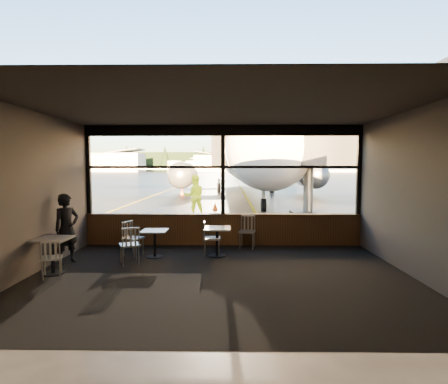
{
  "coord_description": "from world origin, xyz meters",
  "views": [
    {
      "loc": [
        0.18,
        -10.19,
        2.28
      ],
      "look_at": [
        0.02,
        1.0,
        1.5
      ],
      "focal_mm": 28.0,
      "sensor_mm": 36.0,
      "label": 1
    }
  ],
  "objects_px": {
    "cafe_table_mid": "(155,244)",
    "chair_mid_w": "(133,239)",
    "airliner": "(246,127)",
    "chair_near_w": "(212,239)",
    "passenger": "(67,229)",
    "cone_wing": "(182,192)",
    "chair_left_s": "(52,258)",
    "ground_crew": "(195,196)",
    "chair_mid_s": "(130,245)",
    "cafe_table_near": "(217,242)",
    "cafe_table_left": "(53,256)",
    "jet_bridge": "(306,165)",
    "chair_near_n": "(247,232)",
    "cone_nose": "(215,206)"
  },
  "relations": [
    {
      "from": "jet_bridge",
      "to": "cone_wing",
      "type": "height_order",
      "value": "jet_bridge"
    },
    {
      "from": "airliner",
      "to": "chair_near_w",
      "type": "distance_m",
      "value": 22.97
    },
    {
      "from": "airliner",
      "to": "passenger",
      "type": "xyz_separation_m",
      "value": [
        -5.38,
        -22.98,
        -5.03
      ]
    },
    {
      "from": "chair_mid_s",
      "to": "ground_crew",
      "type": "relative_size",
      "value": 0.47
    },
    {
      "from": "airliner",
      "to": "cafe_table_left",
      "type": "height_order",
      "value": "airliner"
    },
    {
      "from": "passenger",
      "to": "ground_crew",
      "type": "height_order",
      "value": "ground_crew"
    },
    {
      "from": "chair_near_n",
      "to": "cafe_table_left",
      "type": "bearing_deg",
      "value": 40.35
    },
    {
      "from": "cafe_table_mid",
      "to": "chair_mid_w",
      "type": "relative_size",
      "value": 0.78
    },
    {
      "from": "chair_mid_s",
      "to": "chair_near_n",
      "type": "bearing_deg",
      "value": 6.36
    },
    {
      "from": "chair_near_n",
      "to": "passenger",
      "type": "xyz_separation_m",
      "value": [
        -4.38,
        -1.63,
        0.37
      ]
    },
    {
      "from": "chair_near_n",
      "to": "cafe_table_near",
      "type": "bearing_deg",
      "value": 58.87
    },
    {
      "from": "jet_bridge",
      "to": "passenger",
      "type": "distance_m",
      "value": 10.59
    },
    {
      "from": "chair_left_s",
      "to": "cone_wing",
      "type": "xyz_separation_m",
      "value": [
        -0.3,
        22.06,
        -0.17
      ]
    },
    {
      "from": "chair_near_n",
      "to": "cone_nose",
      "type": "distance_m",
      "value": 8.99
    },
    {
      "from": "chair_near_w",
      "to": "chair_left_s",
      "type": "relative_size",
      "value": 1.1
    },
    {
      "from": "cafe_table_left",
      "to": "passenger",
      "type": "height_order",
      "value": "passenger"
    },
    {
      "from": "passenger",
      "to": "cone_wing",
      "type": "distance_m",
      "value": 20.97
    },
    {
      "from": "chair_left_s",
      "to": "ground_crew",
      "type": "relative_size",
      "value": 0.42
    },
    {
      "from": "passenger",
      "to": "cone_nose",
      "type": "xyz_separation_m",
      "value": [
        3.1,
        10.53,
        -0.62
      ]
    },
    {
      "from": "cafe_table_left",
      "to": "chair_near_w",
      "type": "relative_size",
      "value": 0.87
    },
    {
      "from": "cafe_table_mid",
      "to": "chair_mid_w",
      "type": "distance_m",
      "value": 0.61
    },
    {
      "from": "chair_near_w",
      "to": "chair_mid_w",
      "type": "relative_size",
      "value": 1.01
    },
    {
      "from": "cone_nose",
      "to": "cone_wing",
      "type": "height_order",
      "value": "cone_wing"
    },
    {
      "from": "chair_near_w",
      "to": "cone_wing",
      "type": "height_order",
      "value": "chair_near_w"
    },
    {
      "from": "jet_bridge",
      "to": "chair_mid_w",
      "type": "relative_size",
      "value": 12.21
    },
    {
      "from": "chair_left_s",
      "to": "ground_crew",
      "type": "bearing_deg",
      "value": 55.74
    },
    {
      "from": "chair_mid_s",
      "to": "cafe_table_mid",
      "type": "bearing_deg",
      "value": 31.99
    },
    {
      "from": "chair_left_s",
      "to": "ground_crew",
      "type": "height_order",
      "value": "ground_crew"
    },
    {
      "from": "cafe_table_mid",
      "to": "chair_near_w",
      "type": "distance_m",
      "value": 1.46
    },
    {
      "from": "airliner",
      "to": "cone_nose",
      "type": "bearing_deg",
      "value": -101.71
    },
    {
      "from": "chair_mid_w",
      "to": "chair_near_w",
      "type": "bearing_deg",
      "value": 116.42
    },
    {
      "from": "cafe_table_mid",
      "to": "chair_mid_w",
      "type": "xyz_separation_m",
      "value": [
        -0.59,
        0.15,
        0.1
      ]
    },
    {
      "from": "cafe_table_left",
      "to": "cone_wing",
      "type": "relative_size",
      "value": 1.62
    },
    {
      "from": "chair_left_s",
      "to": "chair_mid_w",
      "type": "bearing_deg",
      "value": 36.01
    },
    {
      "from": "airliner",
      "to": "cafe_table_near",
      "type": "height_order",
      "value": "airliner"
    },
    {
      "from": "chair_near_n",
      "to": "cone_nose",
      "type": "relative_size",
      "value": 2.18
    },
    {
      "from": "jet_bridge",
      "to": "chair_mid_w",
      "type": "height_order",
      "value": "jet_bridge"
    },
    {
      "from": "chair_mid_s",
      "to": "passenger",
      "type": "xyz_separation_m",
      "value": [
        -1.52,
        0.09,
        0.37
      ]
    },
    {
      "from": "chair_near_w",
      "to": "cone_nose",
      "type": "xyz_separation_m",
      "value": [
        -0.32,
        9.78,
        -0.24
      ]
    },
    {
      "from": "chair_near_n",
      "to": "chair_mid_s",
      "type": "xyz_separation_m",
      "value": [
        -2.86,
        -1.73,
        -0.0
      ]
    },
    {
      "from": "chair_near_n",
      "to": "cone_nose",
      "type": "height_order",
      "value": "chair_near_n"
    },
    {
      "from": "cafe_table_left",
      "to": "cone_nose",
      "type": "bearing_deg",
      "value": 75.15
    },
    {
      "from": "chair_mid_w",
      "to": "passenger",
      "type": "xyz_separation_m",
      "value": [
        -1.38,
        -0.74,
        0.39
      ]
    },
    {
      "from": "cone_nose",
      "to": "cone_wing",
      "type": "bearing_deg",
      "value": 107.08
    },
    {
      "from": "cone_wing",
      "to": "airliner",
      "type": "bearing_deg",
      "value": 20.24
    },
    {
      "from": "cafe_table_left",
      "to": "passenger",
      "type": "xyz_separation_m",
      "value": [
        -0.08,
        0.85,
        0.44
      ]
    },
    {
      "from": "ground_crew",
      "to": "cone_wing",
      "type": "bearing_deg",
      "value": -93.68
    },
    {
      "from": "passenger",
      "to": "chair_left_s",
      "type": "bearing_deg",
      "value": -133.58
    },
    {
      "from": "cone_wing",
      "to": "chair_left_s",
      "type": "bearing_deg",
      "value": -89.22
    },
    {
      "from": "chair_mid_s",
      "to": "chair_near_w",
      "type": "bearing_deg",
      "value": -1.01
    }
  ]
}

